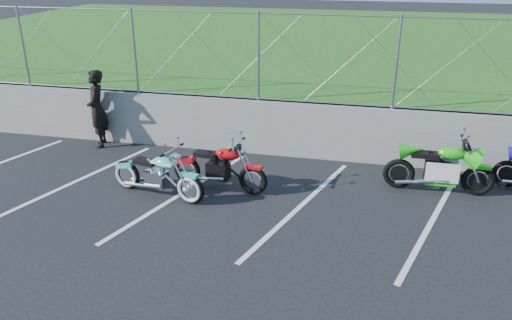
% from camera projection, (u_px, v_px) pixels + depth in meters
% --- Properties ---
extents(ground, '(90.00, 90.00, 0.00)m').
position_uv_depth(ground, '(163.00, 217.00, 9.11)').
color(ground, black).
rests_on(ground, ground).
extents(retaining_wall, '(30.00, 0.22, 1.30)m').
position_uv_depth(retaining_wall, '(218.00, 124.00, 12.00)').
color(retaining_wall, slate).
rests_on(retaining_wall, ground).
extents(grass_field, '(30.00, 20.00, 1.30)m').
position_uv_depth(grass_field, '(287.00, 50.00, 21.00)').
color(grass_field, '#205115').
rests_on(grass_field, ground).
extents(chain_link_fence, '(28.00, 0.03, 2.00)m').
position_uv_depth(chain_link_fence, '(216.00, 55.00, 11.37)').
color(chain_link_fence, gray).
rests_on(chain_link_fence, retaining_wall).
extents(parking_lines, '(18.29, 4.31, 0.01)m').
position_uv_depth(parking_lines, '(240.00, 199.00, 9.76)').
color(parking_lines, silver).
rests_on(parking_lines, ground).
extents(cruiser_turquoise, '(2.10, 0.71, 1.06)m').
position_uv_depth(cruiser_turquoise, '(158.00, 176.00, 9.74)').
color(cruiser_turquoise, black).
rests_on(cruiser_turquoise, ground).
extents(naked_orange, '(2.07, 0.70, 1.03)m').
position_uv_depth(naked_orange, '(220.00, 169.00, 10.05)').
color(naked_orange, black).
rests_on(naked_orange, ground).
extents(sportbike_green, '(2.14, 0.76, 1.11)m').
position_uv_depth(sportbike_green, '(440.00, 170.00, 9.90)').
color(sportbike_green, black).
rests_on(sportbike_green, ground).
extents(person_standing, '(0.69, 0.82, 1.90)m').
position_uv_depth(person_standing, '(97.00, 109.00, 12.11)').
color(person_standing, black).
rests_on(person_standing, ground).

